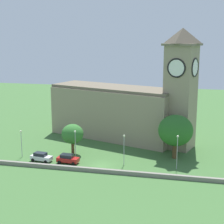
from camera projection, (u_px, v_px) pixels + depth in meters
ground_plane at (117, 144)px, 87.88m from camera, size 200.00×200.00×0.00m
church at (125, 108)px, 91.25m from camera, size 39.26×21.15×28.00m
quay_barrier at (97, 170)px, 69.77m from camera, size 56.68×0.70×0.82m
car_white at (41, 157)px, 75.85m from camera, size 4.88×2.67×1.90m
car_red at (68, 159)px, 74.71m from camera, size 4.70×2.51×1.92m
streetlamp_west_end at (21, 139)px, 77.73m from camera, size 0.44×0.44×6.10m
streetlamp_west_mid at (75, 140)px, 76.00m from camera, size 0.44×0.44×6.55m
streetlamp_central at (124, 145)px, 72.89m from camera, size 0.44×0.44×6.52m
streetlamp_east_mid at (177, 147)px, 70.61m from camera, size 0.44×0.44×7.05m
tree_churchyard at (73, 134)px, 79.55m from camera, size 4.90×4.90×6.97m
tree_by_tower at (176, 131)px, 76.67m from camera, size 7.51×7.51×9.66m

